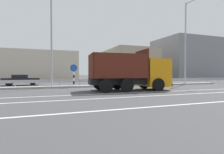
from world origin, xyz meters
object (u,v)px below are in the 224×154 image
Objects in this scene: dump_truck at (139,75)px; street_lamp_2 at (187,39)px; median_road_sign at (74,75)px; street_lamp_1 at (51,35)px; parked_car_3 at (21,80)px.

street_lamp_2 is at bearing 119.92° from dump_truck.
median_road_sign is 4.43m from street_lamp_1.
median_road_sign is 0.23× the size of street_lamp_2.
dump_truck is 14.54m from parked_car_3.
street_lamp_2 reaches higher than dump_truck.
street_lamp_1 is 2.27× the size of parked_car_3.
dump_truck reaches higher than median_road_sign.
street_lamp_1 reaches higher than median_road_sign.
median_road_sign is 7.73m from parked_car_3.
street_lamp_2 is at bearing -0.50° from street_lamp_1.
street_lamp_1 is (-2.12, -0.08, 3.89)m from median_road_sign.
parked_car_3 is at bearing 121.95° from street_lamp_1.
street_lamp_1 reaches higher than dump_truck.
parked_car_3 is at bearing 164.16° from street_lamp_2.
street_lamp_2 is at bearing 70.19° from parked_car_3.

